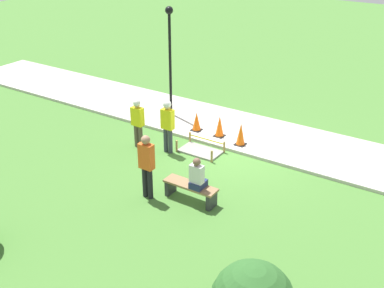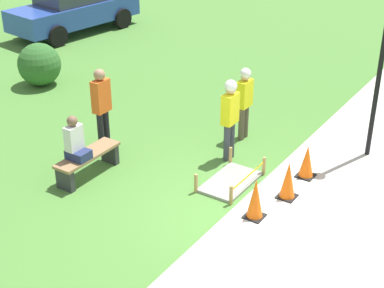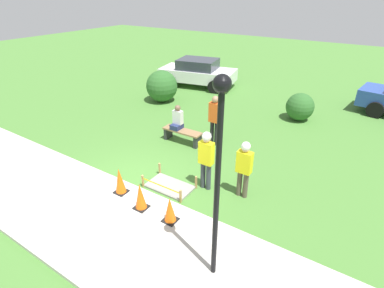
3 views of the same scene
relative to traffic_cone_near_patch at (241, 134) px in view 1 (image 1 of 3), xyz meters
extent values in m
plane|color=#477A33|center=(-0.07, 0.45, -0.48)|extent=(60.00, 60.00, 0.00)
cube|color=#BCB7AD|center=(-0.07, -1.07, -0.43)|extent=(28.00, 3.04, 0.10)
cube|color=gray|center=(0.91, 1.01, -0.45)|extent=(1.32, 0.77, 0.06)
cube|color=tan|center=(0.25, 0.62, -0.28)|extent=(0.05, 0.05, 0.40)
cube|color=tan|center=(1.57, 0.62, -0.28)|extent=(0.05, 0.05, 0.40)
cube|color=tan|center=(0.25, 1.40, -0.28)|extent=(0.05, 0.05, 0.40)
cube|color=tan|center=(1.57, 1.40, -0.28)|extent=(0.05, 0.05, 0.40)
cube|color=yellow|center=(0.91, 0.62, -0.18)|extent=(1.32, 0.00, 0.04)
cube|color=black|center=(0.00, 0.00, -0.36)|extent=(0.34, 0.34, 0.02)
cone|color=orange|center=(0.00, 0.00, 0.02)|extent=(0.29, 0.29, 0.74)
cube|color=black|center=(0.91, -0.20, -0.36)|extent=(0.34, 0.34, 0.02)
cone|color=orange|center=(0.91, -0.20, 0.00)|extent=(0.29, 0.29, 0.71)
cube|color=black|center=(1.82, -0.18, -0.36)|extent=(0.34, 0.34, 0.02)
cone|color=orange|center=(1.82, -0.18, -0.03)|extent=(0.29, 0.29, 0.65)
cube|color=#2D2D33|center=(-1.04, 3.55, -0.26)|extent=(0.12, 0.40, 0.43)
cube|color=#2D2D33|center=(0.27, 3.55, -0.26)|extent=(0.12, 0.40, 0.43)
cube|color=olive|center=(-0.39, 3.55, -0.01)|extent=(1.51, 0.44, 0.06)
cube|color=navy|center=(-0.63, 3.55, 0.11)|extent=(0.34, 0.44, 0.18)
cube|color=silver|center=(-0.63, 3.63, 0.45)|extent=(0.36, 0.20, 0.50)
sphere|color=brown|center=(-0.63, 3.63, 0.80)|extent=(0.21, 0.21, 0.21)
cylinder|color=#383D47|center=(1.69, 1.56, -0.06)|extent=(0.14, 0.14, 0.82)
cylinder|color=#383D47|center=(1.87, 1.56, -0.06)|extent=(0.14, 0.14, 0.82)
cube|color=yellow|center=(1.78, 1.56, 0.67)|extent=(0.40, 0.22, 0.65)
sphere|color=tan|center=(1.78, 1.56, 1.11)|extent=(0.22, 0.22, 0.22)
sphere|color=white|center=(1.78, 1.56, 1.17)|extent=(0.26, 0.26, 0.26)
cylinder|color=brown|center=(2.72, 1.79, -0.09)|extent=(0.14, 0.14, 0.77)
cylinder|color=brown|center=(2.90, 1.79, -0.09)|extent=(0.14, 0.14, 0.77)
cube|color=yellow|center=(2.81, 1.79, 0.61)|extent=(0.40, 0.22, 0.61)
sphere|color=tan|center=(2.81, 1.79, 1.02)|extent=(0.21, 0.21, 0.21)
sphere|color=white|center=(2.81, 1.79, 1.08)|extent=(0.24, 0.24, 0.24)
cylinder|color=black|center=(0.57, 4.05, -0.03)|extent=(0.14, 0.14, 0.89)
cylinder|color=black|center=(0.75, 4.05, -0.03)|extent=(0.14, 0.14, 0.89)
cube|color=#E55B1E|center=(0.66, 4.05, 0.77)|extent=(0.40, 0.22, 0.71)
sphere|color=#A37A5B|center=(0.66, 4.05, 1.25)|extent=(0.24, 0.24, 0.24)
cylinder|color=black|center=(3.41, -0.89, 1.49)|extent=(0.10, 0.10, 3.73)
sphere|color=black|center=(3.41, -0.89, 3.45)|extent=(0.28, 0.28, 0.28)
camera|label=1|loc=(-6.42, 12.69, 6.59)|focal=45.00mm
camera|label=2|loc=(-7.82, -3.84, 5.51)|focal=55.00mm
camera|label=3|loc=(5.29, -4.57, 4.66)|focal=28.00mm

